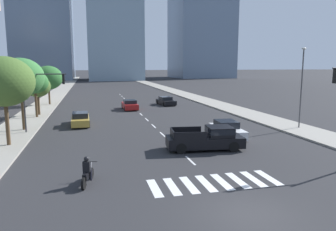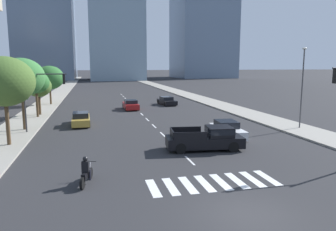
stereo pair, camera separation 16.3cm
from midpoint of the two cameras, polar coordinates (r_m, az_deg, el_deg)
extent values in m
plane|color=#28282B|center=(13.95, 13.88, -16.91)|extent=(800.00, 800.00, 0.00)
cube|color=gray|center=(45.61, 10.85, 1.32)|extent=(4.00, 260.00, 0.15)
cube|color=gray|center=(42.05, -23.16, 0.12)|extent=(4.00, 260.00, 0.15)
cube|color=silver|center=(16.21, -2.71, -12.86)|extent=(0.45, 2.40, 0.01)
cube|color=silver|center=(16.39, 0.46, -12.59)|extent=(0.45, 2.40, 0.01)
cube|color=silver|center=(16.62, 3.53, -12.30)|extent=(0.45, 2.40, 0.01)
cube|color=silver|center=(16.90, 6.51, -11.98)|extent=(0.45, 2.40, 0.01)
cube|color=silver|center=(17.22, 9.38, -11.64)|extent=(0.45, 2.40, 0.01)
cube|color=silver|center=(17.57, 12.13, -11.28)|extent=(0.45, 2.40, 0.01)
cube|color=silver|center=(17.97, 14.76, -10.92)|extent=(0.45, 2.40, 0.01)
cube|color=silver|center=(18.40, 17.27, -10.56)|extent=(0.45, 2.40, 0.01)
cube|color=silver|center=(20.61, 3.80, -8.04)|extent=(0.14, 2.00, 0.01)
cube|color=silver|center=(24.31, 0.94, -5.37)|extent=(0.14, 2.00, 0.01)
cube|color=silver|center=(28.09, -1.14, -3.41)|extent=(0.14, 2.00, 0.01)
cube|color=silver|center=(31.93, -2.72, -1.91)|extent=(0.14, 2.00, 0.01)
cube|color=silver|center=(35.80, -3.96, -0.73)|extent=(0.14, 2.00, 0.01)
cube|color=silver|center=(39.70, -4.96, 0.22)|extent=(0.14, 2.00, 0.01)
cube|color=silver|center=(43.61, -5.78, 1.00)|extent=(0.14, 2.00, 0.01)
cube|color=silver|center=(47.54, -6.46, 1.65)|extent=(0.14, 2.00, 0.01)
cube|color=silver|center=(51.48, -7.04, 2.20)|extent=(0.14, 2.00, 0.01)
cube|color=silver|center=(55.43, -7.53, 2.67)|extent=(0.14, 2.00, 0.01)
cube|color=silver|center=(59.38, -7.97, 3.08)|extent=(0.14, 2.00, 0.01)
cube|color=silver|center=(63.35, -8.34, 3.44)|extent=(0.14, 2.00, 0.01)
cube|color=silver|center=(67.31, -8.68, 3.75)|extent=(0.14, 2.00, 0.01)
cylinder|color=black|center=(17.83, -13.85, -10.04)|extent=(0.27, 0.61, 0.60)
cylinder|color=black|center=(16.46, -15.18, -11.72)|extent=(0.27, 0.61, 0.60)
cube|color=black|center=(17.07, -14.51, -10.15)|extent=(0.52, 1.22, 0.32)
cylinder|color=#B2B2B7|center=(17.64, -13.97, -9.22)|extent=(0.14, 0.32, 0.67)
cylinder|color=black|center=(17.58, -13.97, -8.03)|extent=(0.69, 0.21, 0.04)
cube|color=black|center=(16.84, -14.66, -8.86)|extent=(0.41, 0.32, 0.55)
sphere|color=black|center=(16.72, -14.72, -7.54)|extent=(0.26, 0.26, 0.26)
cylinder|color=black|center=(17.13, -15.10, -10.28)|extent=(0.15, 0.15, 0.55)
cylinder|color=black|center=(17.04, -13.91, -10.34)|extent=(0.15, 0.15, 0.55)
cube|color=black|center=(23.16, 6.38, -4.65)|extent=(5.70, 2.70, 0.75)
cube|color=black|center=(23.28, 9.05, -2.81)|extent=(1.97, 2.09, 0.70)
cube|color=black|center=(23.26, 9.05, -2.60)|extent=(2.00, 2.13, 0.39)
cube|color=black|center=(23.72, 3.02, -2.67)|extent=(2.30, 0.36, 0.55)
cube|color=black|center=(21.83, 3.91, -3.70)|extent=(2.30, 0.36, 0.55)
cube|color=black|center=(22.60, 0.57, -3.24)|extent=(0.32, 1.97, 0.55)
cylinder|color=black|center=(24.56, 10.13, -4.46)|extent=(0.79, 0.35, 0.76)
cylinder|color=black|center=(22.85, 11.48, -5.52)|extent=(0.79, 0.35, 0.76)
cylinder|color=black|center=(23.75, 1.46, -4.78)|extent=(0.79, 0.35, 0.76)
cylinder|color=black|center=(21.98, 2.16, -5.92)|extent=(0.79, 0.35, 0.76)
cube|color=black|center=(48.95, -0.47, 2.46)|extent=(2.29, 4.79, 0.61)
cube|color=black|center=(49.11, -0.56, 3.12)|extent=(1.82, 2.23, 0.48)
cylinder|color=black|center=(47.78, 1.09, 2.12)|extent=(0.28, 0.66, 0.64)
cylinder|color=black|center=(47.22, -0.80, 2.04)|extent=(0.28, 0.66, 0.64)
cylinder|color=black|center=(50.71, -0.16, 2.52)|extent=(0.28, 0.66, 0.64)
cylinder|color=black|center=(50.19, -1.96, 2.45)|extent=(0.28, 0.66, 0.64)
cube|color=#B28E38|center=(33.62, -15.56, -0.83)|extent=(1.82, 4.77, 0.67)
cube|color=black|center=(33.29, -15.61, 0.11)|extent=(1.55, 2.16, 0.51)
cylinder|color=black|center=(35.25, -16.79, -0.72)|extent=(0.23, 0.64, 0.64)
cylinder|color=black|center=(35.23, -14.28, -0.62)|extent=(0.23, 0.64, 0.64)
cylinder|color=black|center=(32.08, -16.94, -1.66)|extent=(0.23, 0.64, 0.64)
cylinder|color=black|center=(32.06, -14.19, -1.55)|extent=(0.23, 0.64, 0.64)
cube|color=silver|center=(27.43, 10.38, -2.79)|extent=(2.21, 4.74, 0.68)
cube|color=black|center=(27.53, 10.25, -1.46)|extent=(1.80, 2.19, 0.53)
cylinder|color=black|center=(26.35, 13.26, -3.78)|extent=(0.27, 0.65, 0.64)
cylinder|color=black|center=(25.75, 9.77, -3.96)|extent=(0.27, 0.65, 0.64)
cylinder|color=black|center=(29.20, 10.89, -2.46)|extent=(0.27, 0.65, 0.64)
cylinder|color=black|center=(28.66, 7.71, -2.59)|extent=(0.27, 0.65, 0.64)
cube|color=maroon|center=(44.25, -6.96, 1.75)|extent=(1.89, 4.41, 0.69)
cube|color=black|center=(43.96, -6.94, 2.47)|extent=(1.64, 2.00, 0.49)
cylinder|color=black|center=(45.64, -8.24, 1.71)|extent=(0.23, 0.64, 0.64)
cylinder|color=black|center=(45.85, -6.19, 1.78)|extent=(0.23, 0.64, 0.64)
cylinder|color=black|center=(42.70, -7.79, 1.22)|extent=(0.23, 0.64, 0.64)
cylinder|color=black|center=(42.93, -5.60, 1.30)|extent=(0.23, 0.64, 0.64)
cube|color=black|center=(21.48, 27.68, 6.33)|extent=(0.20, 0.28, 0.90)
sphere|color=red|center=(21.48, 27.73, 7.13)|extent=(0.18, 0.18, 0.18)
sphere|color=orange|center=(21.48, 27.68, 6.33)|extent=(0.18, 0.18, 0.18)
sphere|color=green|center=(21.49, 27.62, 5.53)|extent=(0.18, 0.18, 0.18)
cylinder|color=#333335|center=(30.64, -24.54, 2.33)|extent=(0.14, 0.14, 5.52)
cylinder|color=#333335|center=(30.20, -21.42, 6.93)|extent=(3.64, 0.10, 0.10)
cube|color=black|center=(30.05, -18.39, 6.22)|extent=(0.20, 0.28, 0.90)
sphere|color=red|center=(30.04, -18.42, 6.79)|extent=(0.18, 0.18, 0.18)
sphere|color=orange|center=(30.05, -18.39, 6.22)|extent=(0.18, 0.18, 0.18)
sphere|color=green|center=(30.06, -18.37, 5.65)|extent=(0.18, 0.18, 0.18)
cube|color=#19662D|center=(30.61, -24.57, 2.77)|extent=(0.60, 0.04, 0.18)
cylinder|color=#3F3F42|center=(32.46, 22.65, 4.37)|extent=(0.12, 0.12, 7.31)
ellipsoid|color=beige|center=(32.42, 23.06, 10.99)|extent=(0.50, 0.24, 0.20)
cylinder|color=#4C3823|center=(26.45, -27.01, -1.54)|extent=(0.28, 0.28, 3.00)
ellipsoid|color=#426028|center=(26.11, -27.51, 5.43)|extent=(4.30, 4.30, 3.66)
cylinder|color=#4C3823|center=(32.13, -24.68, 0.46)|extent=(0.28, 0.28, 3.15)
ellipsoid|color=#387538|center=(31.86, -25.06, 6.22)|extent=(4.13, 4.13, 3.51)
cylinder|color=#4C3823|center=(39.53, -22.66, 1.77)|extent=(0.28, 0.28, 2.78)
ellipsoid|color=#2D662D|center=(39.32, -22.89, 5.50)|extent=(2.98, 2.98, 2.54)
cylinder|color=#4C3823|center=(41.25, -22.28, 1.66)|extent=(0.28, 0.28, 2.21)
ellipsoid|color=#426028|center=(41.05, -22.47, 4.85)|extent=(2.99, 2.99, 2.55)
cylinder|color=#4C3823|center=(51.85, -20.59, 3.20)|extent=(0.28, 0.28, 2.34)
ellipsoid|color=#2D662D|center=(51.67, -20.77, 6.36)|extent=(4.23, 4.23, 3.60)
cube|color=slate|center=(163.35, 5.92, 19.48)|extent=(26.32, 28.94, 71.79)
camera|label=1|loc=(0.08, -90.18, -0.03)|focal=33.99mm
camera|label=2|loc=(0.08, 89.82, 0.03)|focal=33.99mm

